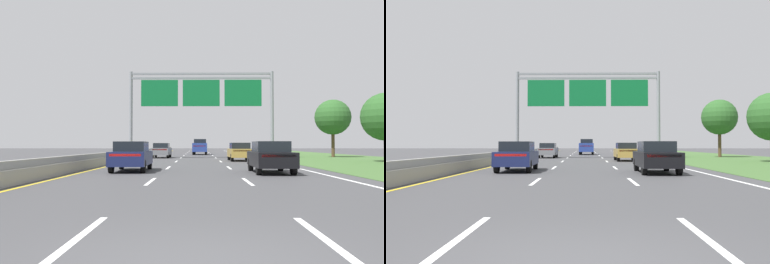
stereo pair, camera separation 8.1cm
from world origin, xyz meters
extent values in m
plane|color=#3D3D3F|center=(0.00, 35.00, 0.00)|extent=(220.00, 220.00, 0.00)
cube|color=white|center=(-1.85, 1.50, 0.00)|extent=(0.14, 3.00, 0.01)
cube|color=white|center=(-1.85, 10.50, 0.00)|extent=(0.14, 3.00, 0.01)
cube|color=white|center=(-1.85, 19.50, 0.00)|extent=(0.14, 3.00, 0.01)
cube|color=white|center=(-1.85, 28.50, 0.00)|extent=(0.14, 3.00, 0.01)
cube|color=white|center=(-1.85, 37.50, 0.00)|extent=(0.14, 3.00, 0.01)
cube|color=white|center=(-1.85, 46.50, 0.00)|extent=(0.14, 3.00, 0.01)
cube|color=white|center=(-1.85, 55.50, 0.00)|extent=(0.14, 3.00, 0.01)
cube|color=white|center=(-1.85, 64.50, 0.00)|extent=(0.14, 3.00, 0.01)
cube|color=white|center=(-1.85, 73.50, 0.00)|extent=(0.14, 3.00, 0.01)
cube|color=white|center=(-1.85, 82.50, 0.00)|extent=(0.14, 3.00, 0.01)
cube|color=white|center=(1.85, 1.50, 0.00)|extent=(0.14, 3.00, 0.01)
cube|color=white|center=(1.85, 10.50, 0.00)|extent=(0.14, 3.00, 0.01)
cube|color=white|center=(1.85, 19.50, 0.00)|extent=(0.14, 3.00, 0.01)
cube|color=white|center=(1.85, 28.50, 0.00)|extent=(0.14, 3.00, 0.01)
cube|color=white|center=(1.85, 37.50, 0.00)|extent=(0.14, 3.00, 0.01)
cube|color=white|center=(1.85, 46.50, 0.00)|extent=(0.14, 3.00, 0.01)
cube|color=white|center=(1.85, 55.50, 0.00)|extent=(0.14, 3.00, 0.01)
cube|color=white|center=(1.85, 64.50, 0.00)|extent=(0.14, 3.00, 0.01)
cube|color=white|center=(1.85, 73.50, 0.00)|extent=(0.14, 3.00, 0.01)
cube|color=white|center=(1.85, 82.50, 0.00)|extent=(0.14, 3.00, 0.01)
cube|color=white|center=(5.90, 35.00, 0.00)|extent=(0.16, 106.00, 0.01)
cube|color=gold|center=(-5.90, 35.00, 0.00)|extent=(0.16, 106.00, 0.01)
cube|color=#3D602D|center=(13.95, 35.00, 0.01)|extent=(14.00, 110.00, 0.02)
cube|color=gray|center=(-6.60, 35.00, 0.28)|extent=(0.60, 110.00, 0.55)
cube|color=gray|center=(-6.60, 35.00, 0.70)|extent=(0.25, 110.00, 0.30)
cylinder|color=gray|center=(-7.05, 36.55, 4.52)|extent=(0.36, 0.36, 9.04)
cylinder|color=gray|center=(7.65, 36.55, 4.52)|extent=(0.36, 0.36, 9.04)
cube|color=gray|center=(0.30, 36.55, 8.81)|extent=(14.70, 0.24, 0.20)
cube|color=gray|center=(0.30, 36.55, 8.36)|extent=(14.70, 0.24, 0.20)
cube|color=#0C602D|center=(-4.03, 36.37, 6.77)|extent=(3.83, 0.12, 2.74)
cube|color=#0C602D|center=(0.30, 36.37, 6.77)|extent=(3.83, 0.12, 2.74)
cube|color=#0C602D|center=(4.63, 36.37, 6.77)|extent=(3.83, 0.12, 2.74)
cube|color=navy|center=(0.25, 51.46, 0.92)|extent=(2.15, 5.45, 1.00)
cube|color=black|center=(0.27, 52.31, 1.81)|extent=(1.77, 1.95, 0.78)
cube|color=#B21414|center=(0.18, 48.80, 1.22)|extent=(1.68, 0.13, 0.12)
cube|color=navy|center=(0.20, 49.73, 1.52)|extent=(2.05, 2.00, 0.20)
cylinder|color=black|center=(-0.55, 53.32, 0.42)|extent=(0.32, 0.85, 0.84)
cylinder|color=black|center=(1.15, 53.27, 0.42)|extent=(0.32, 0.85, 0.84)
cylinder|color=black|center=(-0.65, 49.65, 0.42)|extent=(0.32, 0.85, 0.84)
cylinder|color=black|center=(1.05, 49.60, 0.42)|extent=(0.32, 0.85, 0.84)
cube|color=black|center=(3.58, 15.21, 0.69)|extent=(1.85, 4.41, 0.72)
cube|color=black|center=(3.58, 15.16, 1.31)|extent=(1.58, 2.31, 0.52)
cube|color=#B21414|center=(3.56, 13.05, 0.91)|extent=(1.53, 0.09, 0.12)
cylinder|color=black|center=(2.79, 16.71, 0.33)|extent=(0.22, 0.66, 0.66)
cylinder|color=black|center=(4.39, 16.70, 0.33)|extent=(0.22, 0.66, 0.66)
cylinder|color=black|center=(2.77, 13.72, 0.33)|extent=(0.22, 0.66, 0.66)
cylinder|color=black|center=(4.37, 13.71, 0.33)|extent=(0.22, 0.66, 0.66)
cube|color=#161E47|center=(-3.57, 16.46, 0.69)|extent=(1.90, 4.43, 0.72)
cube|color=black|center=(-3.57, 16.41, 1.31)|extent=(1.61, 2.33, 0.52)
cube|color=#B21414|center=(-3.53, 14.30, 0.91)|extent=(1.53, 0.11, 0.12)
cylinder|color=black|center=(-4.40, 17.94, 0.33)|extent=(0.23, 0.66, 0.66)
cylinder|color=black|center=(-2.80, 17.97, 0.33)|extent=(0.23, 0.66, 0.66)
cylinder|color=black|center=(-4.35, 14.95, 0.33)|extent=(0.23, 0.66, 0.66)
cylinder|color=black|center=(-2.75, 14.98, 0.33)|extent=(0.23, 0.66, 0.66)
cube|color=#A38438|center=(3.58, 29.87, 0.69)|extent=(1.86, 4.42, 0.72)
cube|color=black|center=(3.58, 29.82, 1.31)|extent=(1.59, 2.31, 0.52)
cube|color=#B21414|center=(3.60, 27.71, 0.91)|extent=(1.53, 0.09, 0.12)
cylinder|color=black|center=(2.77, 31.36, 0.33)|extent=(0.23, 0.66, 0.66)
cylinder|color=black|center=(4.37, 31.38, 0.33)|extent=(0.23, 0.66, 0.66)
cylinder|color=black|center=(2.79, 28.37, 0.33)|extent=(0.23, 0.66, 0.66)
cylinder|color=black|center=(4.39, 28.39, 0.33)|extent=(0.23, 0.66, 0.66)
cube|color=slate|center=(-3.94, 37.75, 0.69)|extent=(1.88, 4.42, 0.72)
cube|color=black|center=(-3.94, 37.70, 1.31)|extent=(1.59, 2.32, 0.52)
cube|color=#B21414|center=(-3.96, 35.59, 0.91)|extent=(1.53, 0.10, 0.12)
cylinder|color=black|center=(-4.72, 39.26, 0.33)|extent=(0.23, 0.66, 0.66)
cylinder|color=black|center=(-3.12, 39.24, 0.33)|extent=(0.23, 0.66, 0.66)
cylinder|color=black|center=(-4.76, 36.27, 0.33)|extent=(0.23, 0.66, 0.66)
cylinder|color=black|center=(-3.16, 36.25, 0.33)|extent=(0.23, 0.66, 0.66)
cylinder|color=#4C3823|center=(15.08, 39.92, 1.46)|extent=(0.36, 0.36, 2.91)
sphere|color=#285623|center=(15.08, 39.92, 4.49)|extent=(3.95, 3.95, 3.95)
camera|label=1|loc=(-0.04, -4.66, 1.41)|focal=37.13mm
camera|label=2|loc=(0.04, -4.65, 1.41)|focal=37.13mm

